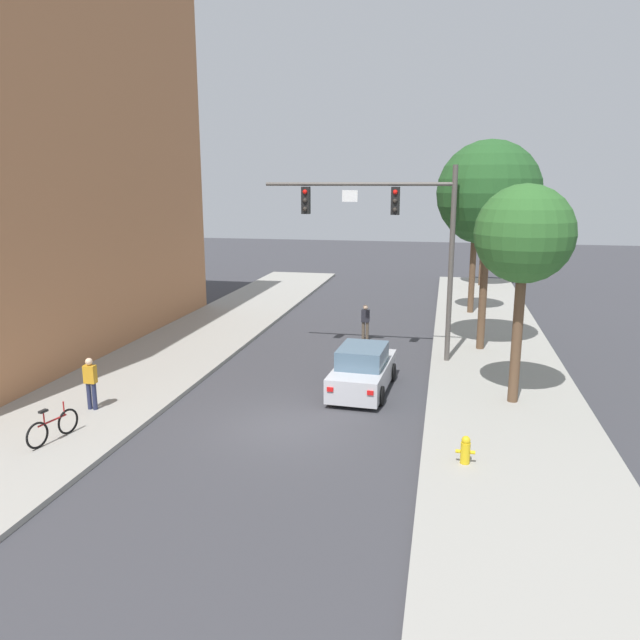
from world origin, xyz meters
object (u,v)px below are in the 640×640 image
Objects in this scene: car_lead_silver at (363,370)px; street_tree_farthest at (485,212)px; bicycle_leaning at (53,427)px; street_tree_second at (489,193)px; traffic_signal_mast at (396,226)px; pedestrian_sidewalk_left_walker at (91,381)px; street_tree_nearest at (524,235)px; pedestrian_crossing_road at (365,321)px; fire_hydrant at (465,450)px; street_tree_third at (475,216)px.

car_lead_silver is 23.96m from street_tree_farthest.
bicycle_leaning is (-7.57, -6.21, -0.18)m from car_lead_silver.
street_tree_second is at bearing -92.78° from street_tree_farthest.
street_tree_second reaches higher than traffic_signal_mast.
street_tree_nearest reaches higher than pedestrian_sidewalk_left_walker.
traffic_signal_mast reaches higher than car_lead_silver.
pedestrian_crossing_road is 0.94× the size of bicycle_leaning.
fire_hydrant is 0.08× the size of street_tree_second.
street_tree_second is at bearing -10.83° from pedestrian_crossing_road.
fire_hydrant is at bearing -58.21° from car_lead_silver.
pedestrian_sidewalk_left_walker is 0.25× the size of street_tree_third.
traffic_signal_mast is 1.74× the size of car_lead_silver.
street_tree_third is at bearing 87.81° from fire_hydrant.
street_tree_second is 7.70m from street_tree_third.
bicycle_leaning is at bearing -82.65° from pedestrian_sidewalk_left_walker.
street_tree_farthest is (1.71, 28.34, 4.61)m from fire_hydrant.
street_tree_second is (12.06, 9.79, 5.52)m from pedestrian_sidewalk_left_walker.
car_lead_silver is 0.63× the size of street_tree_farthest.
street_tree_second is 17.15m from street_tree_farthest.
street_tree_farthest is at bearing 84.03° from street_tree_third.
pedestrian_crossing_road is at bearing 169.17° from street_tree_second.
pedestrian_crossing_road reaches higher than bicycle_leaning.
street_tree_nearest is 0.99× the size of street_tree_farthest.
street_tree_farthest is at bearing 77.30° from traffic_signal_mast.
car_lead_silver is 0.51× the size of street_tree_second.
fire_hydrant is at bearing -94.49° from street_tree_second.
street_tree_second is at bearing -88.77° from street_tree_third.
street_tree_third is (0.72, 18.86, 4.78)m from fire_hydrant.
street_tree_second is at bearing 45.95° from bicycle_leaning.
pedestrian_sidewalk_left_walker is 2.28× the size of fire_hydrant.
car_lead_silver reaches higher than fire_hydrant.
traffic_signal_mast is 6.02m from street_tree_nearest.
street_tree_second is at bearing 54.83° from car_lead_silver.
street_tree_farthest is (12.89, 26.86, 4.05)m from pedestrian_sidewalk_left_walker.
street_tree_nearest is at bearing -5.42° from car_lead_silver.
pedestrian_sidewalk_left_walker reaches higher than car_lead_silver.
car_lead_silver is (-0.69, -3.84, -4.66)m from traffic_signal_mast.
pedestrian_sidewalk_left_walker is 16.49m from street_tree_second.
pedestrian_crossing_road is (-0.84, 6.90, 0.19)m from car_lead_silver.
street_tree_second reaches higher than pedestrian_crossing_road.
car_lead_silver reaches higher than bicycle_leaning.
street_tree_nearest is (1.60, 4.86, 4.93)m from fire_hydrant.
fire_hydrant is (4.14, -12.23, -0.41)m from pedestrian_crossing_road.
street_tree_farthest is at bearing 87.22° from street_tree_second.
pedestrian_sidewalk_left_walker is 13.92m from street_tree_nearest.
bicycle_leaning is 0.26× the size of street_tree_third.
car_lead_silver is at bearing -100.24° from traffic_signal_mast.
street_tree_nearest is (4.21, -4.31, 0.05)m from traffic_signal_mast.
traffic_signal_mast is at bearing -63.44° from pedestrian_crossing_road.
street_tree_second is (11.76, 12.16, 6.04)m from bicycle_leaning.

